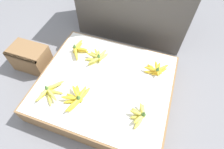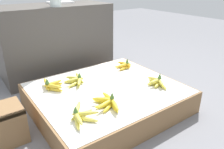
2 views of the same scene
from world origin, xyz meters
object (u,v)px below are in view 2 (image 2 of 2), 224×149
Objects in this scene: banana_bunch_middle_midleft at (77,80)px; foam_tray_white at (60,2)px; banana_bunch_front_midleft at (108,102)px; banana_bunch_middle_right at (125,65)px; banana_bunch_front_left at (80,115)px; banana_bunch_front_right at (157,82)px; banana_bunch_middle_left at (51,85)px.

banana_bunch_middle_midleft is 0.85× the size of foam_tray_white.
banana_bunch_front_midleft reaches higher than banana_bunch_middle_midleft.
banana_bunch_middle_right is 1.02m from foam_tray_white.
banana_bunch_front_midleft is (0.23, 0.02, 0.00)m from banana_bunch_front_left.
banana_bunch_front_right is at bearing 3.58° from banana_bunch_front_left.
banana_bunch_front_right is 0.86× the size of banana_bunch_middle_left.
foam_tray_white is (-0.27, 0.82, 0.55)m from banana_bunch_middle_right.
foam_tray_white reaches higher than banana_bunch_front_right.
banana_bunch_front_midleft is 1.45m from foam_tray_white.
banana_bunch_middle_left reaches higher than banana_bunch_front_left.
banana_bunch_middle_midleft is at bearing -7.47° from banana_bunch_middle_left.
foam_tray_white is (0.51, 1.33, 0.55)m from banana_bunch_front_left.
banana_bunch_front_right is at bearing -39.55° from banana_bunch_middle_midleft.
banana_bunch_middle_left is (-0.22, 0.48, 0.00)m from banana_bunch_front_midleft.
banana_bunch_front_left is at bearing -176.42° from banana_bunch_front_right.
banana_bunch_middle_right is at bearing 0.70° from banana_bunch_middle_left.
banana_bunch_front_left is 0.74m from banana_bunch_front_right.
banana_bunch_front_midleft is 0.53m from banana_bunch_middle_left.
banana_bunch_front_midleft is 1.27× the size of banana_bunch_front_right.
banana_bunch_middle_left reaches higher than banana_bunch_middle_midleft.
banana_bunch_front_right is 0.95× the size of banana_bunch_middle_midleft.
banana_bunch_middle_left is 0.22m from banana_bunch_middle_midleft.
foam_tray_white is (0.28, 1.31, 0.54)m from banana_bunch_front_midleft.
banana_bunch_front_right reaches higher than banana_bunch_middle_midleft.
banana_bunch_middle_right is (0.77, 0.01, -0.00)m from banana_bunch_middle_left.
banana_bunch_front_midleft is at bearing -177.25° from banana_bunch_front_right.
banana_bunch_front_left is 1.19× the size of banana_bunch_middle_right.
banana_bunch_middle_left is 0.94× the size of foam_tray_white.
banana_bunch_middle_midleft is (0.21, -0.03, -0.00)m from banana_bunch_middle_left.
banana_bunch_middle_left is at bearing -120.79° from foam_tray_white.
banana_bunch_front_midleft is 1.30× the size of banana_bunch_middle_right.
banana_bunch_middle_midleft is at bearing -108.17° from foam_tray_white.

